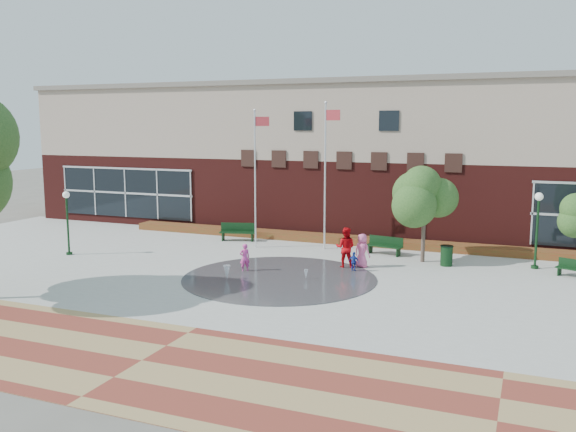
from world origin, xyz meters
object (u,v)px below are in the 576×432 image
at_px(bench_left, 238,235).
at_px(child_splash, 245,258).
at_px(trash_can, 447,256).
at_px(flagpole_right, 326,168).
at_px(flagpole_left, 256,172).

xyz_separation_m(bench_left, child_splash, (3.58, -6.43, 0.31)).
bearing_deg(trash_can, flagpole_right, 166.22).
bearing_deg(flagpole_right, child_splash, -91.27).
bearing_deg(bench_left, trash_can, -24.44).
bearing_deg(child_splash, trash_can, 166.93).
bearing_deg(bench_left, flagpole_right, -18.60).
bearing_deg(trash_can, child_splash, -151.51).
relative_size(flagpole_left, child_splash, 5.76).
bearing_deg(flagpole_left, bench_left, 137.52).
height_order(flagpole_right, child_splash, flagpole_right).
height_order(flagpole_left, trash_can, flagpole_left).
relative_size(bench_left, trash_can, 2.15).
xyz_separation_m(flagpole_left, child_splash, (1.79, -5.08, -3.48)).
xyz_separation_m(flagpole_right, child_splash, (-1.78, -6.12, -3.71)).
xyz_separation_m(flagpole_left, flagpole_right, (3.57, 1.04, 0.23)).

